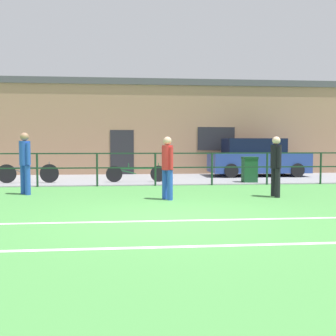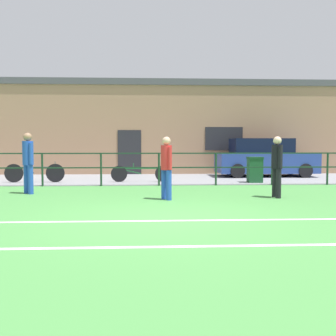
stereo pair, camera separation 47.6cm
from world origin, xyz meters
name	(u,v)px [view 1 (the left image)]	position (x,y,z in m)	size (l,w,h in m)	color
ground	(175,219)	(0.00, 0.00, -0.02)	(60.00, 44.00, 0.04)	#478C42
field_line_touchline	(176,221)	(0.00, -0.26, 0.00)	(36.00, 0.11, 0.00)	white
field_line_hash	(191,246)	(0.00, -2.14, 0.00)	(36.00, 0.11, 0.00)	white
pavement_strip	(152,179)	(0.00, 8.50, 0.01)	(48.00, 5.00, 0.02)	gray
perimeter_fence	(155,164)	(0.00, 6.00, 0.75)	(36.07, 0.07, 1.15)	#193823
clubhouse_facade	(148,128)	(0.00, 12.20, 2.27)	(28.00, 2.56, 4.52)	#A37A5B
player_goalkeeper	(276,163)	(3.10, 2.79, 0.94)	(0.29, 0.45, 1.66)	black
player_striker	(25,159)	(-3.87, 3.99, 1.01)	(0.36, 0.39, 1.78)	blue
player_winger	(167,164)	(0.10, 2.57, 0.93)	(0.29, 0.41, 1.64)	blue
parked_car_red	(257,158)	(4.77, 9.53, 0.81)	(4.27, 1.95, 1.67)	#28428E
bicycle_parked_1	(136,173)	(-0.65, 7.20, 0.34)	(2.28, 0.04, 0.72)	black
bicycle_parked_2	(28,173)	(-4.61, 7.20, 0.38)	(2.21, 0.04, 0.78)	black
trash_bin_0	(250,169)	(3.59, 6.76, 0.50)	(0.54, 0.46, 0.95)	#194C28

